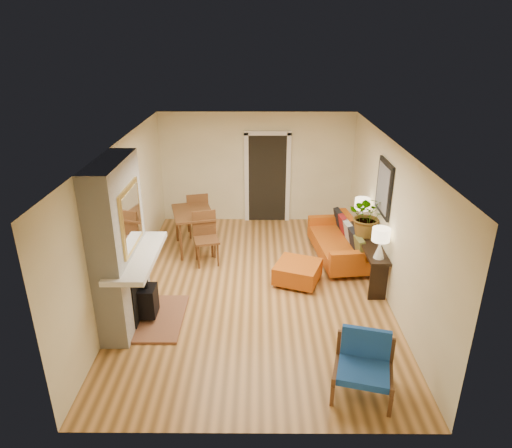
% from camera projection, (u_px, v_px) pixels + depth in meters
% --- Properties ---
extents(room_shell, '(6.50, 6.50, 6.50)m').
position_uv_depth(room_shell, '(284.00, 178.00, 10.15)').
color(room_shell, tan).
rests_on(room_shell, ground).
extents(fireplace, '(1.09, 1.68, 2.60)m').
position_uv_depth(fireplace, '(122.00, 249.00, 6.81)').
color(fireplace, white).
rests_on(fireplace, ground).
extents(sofa, '(1.05, 2.03, 0.77)m').
position_uv_depth(sofa, '(342.00, 242.00, 9.17)').
color(sofa, silver).
rests_on(sofa, ground).
extents(ottoman, '(0.97, 0.97, 0.38)m').
position_uv_depth(ottoman, '(298.00, 272.00, 8.29)').
color(ottoman, silver).
rests_on(ottoman, ground).
extents(blue_chair, '(0.88, 0.87, 0.76)m').
position_uv_depth(blue_chair, '(364.00, 361.00, 5.74)').
color(blue_chair, brown).
rests_on(blue_chair, ground).
extents(dining_table, '(1.14, 1.96, 1.03)m').
position_uv_depth(dining_table, '(197.00, 219.00, 9.44)').
color(dining_table, brown).
rests_on(dining_table, ground).
extents(console_table, '(0.34, 1.85, 0.72)m').
position_uv_depth(console_table, '(368.00, 248.00, 8.39)').
color(console_table, black).
rests_on(console_table, ground).
extents(lamp_near, '(0.30, 0.30, 0.54)m').
position_uv_depth(lamp_near, '(381.00, 240.00, 7.55)').
color(lamp_near, white).
rests_on(lamp_near, console_table).
extents(lamp_far, '(0.30, 0.30, 0.54)m').
position_uv_depth(lamp_far, '(362.00, 208.00, 8.91)').
color(lamp_far, white).
rests_on(lamp_far, console_table).
extents(houseplant, '(0.77, 0.68, 0.82)m').
position_uv_depth(houseplant, '(368.00, 215.00, 8.36)').
color(houseplant, '#1E5919').
rests_on(houseplant, console_table).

